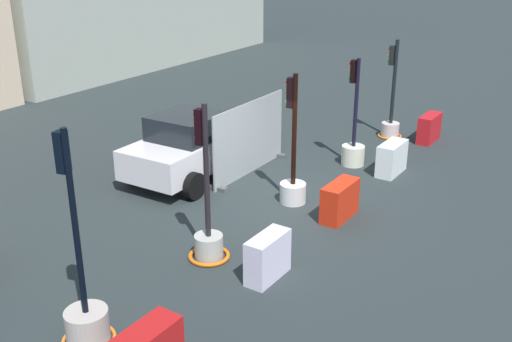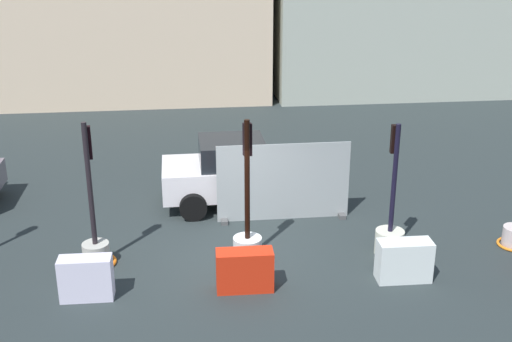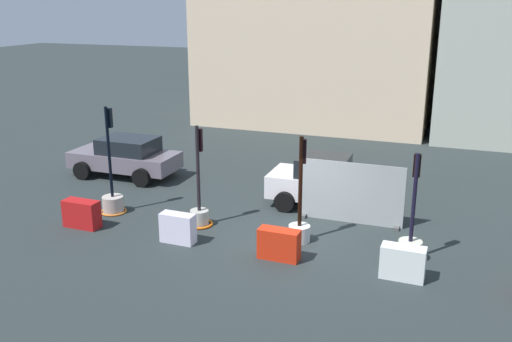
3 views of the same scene
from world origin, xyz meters
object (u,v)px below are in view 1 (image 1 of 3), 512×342
traffic_light_0 (85,311)px  construction_barrier_3 (392,158)px  construction_barrier_1 (268,257)px  construction_barrier_2 (340,201)px  traffic_light_2 (293,176)px  traffic_light_4 (391,119)px  traffic_light_3 (353,144)px  construction_barrier_4 (429,128)px  traffic_light_1 (208,231)px  car_white_van (191,146)px

traffic_light_0 → construction_barrier_3: traffic_light_0 is taller
traffic_light_0 → construction_barrier_1: (3.14, -1.41, -0.11)m
construction_barrier_1 → construction_barrier_2: construction_barrier_1 is taller
traffic_light_2 → traffic_light_4: traffic_light_2 is taller
traffic_light_3 → construction_barrier_3: bearing=-93.3°
traffic_light_0 → traffic_light_3: (9.55, -0.27, 0.04)m
construction_barrier_3 → construction_barrier_2: bearing=-179.9°
traffic_light_4 → construction_barrier_1: size_ratio=3.01×
traffic_light_2 → traffic_light_4: size_ratio=1.02×
construction_barrier_4 → traffic_light_1: bearing=171.7°
construction_barrier_4 → car_white_van: 7.69m
construction_barrier_1 → construction_barrier_4: (9.59, -0.01, -0.02)m
car_white_van → construction_barrier_2: bearing=-93.0°
traffic_light_2 → construction_barrier_1: bearing=-158.3°
traffic_light_3 → car_white_van: traffic_light_3 is taller
traffic_light_1 → traffic_light_2: 3.26m
construction_barrier_2 → construction_barrier_3: bearing=0.1°
traffic_light_0 → traffic_light_1: bearing=-0.3°
traffic_light_1 → traffic_light_4: (9.35, -0.22, 0.01)m
traffic_light_2 → construction_barrier_2: traffic_light_2 is taller
construction_barrier_1 → construction_barrier_2: bearing=-0.5°
traffic_light_1 → car_white_van: (3.29, 3.01, 0.27)m
traffic_light_4 → construction_barrier_2: 6.40m
traffic_light_2 → traffic_light_1: bearing=178.5°
traffic_light_3 → traffic_light_4: bearing=0.6°
construction_barrier_3 → car_white_van: bearing=124.5°
construction_barrier_3 → traffic_light_3: bearing=86.7°
traffic_light_0 → traffic_light_1: size_ratio=1.12×
traffic_light_3 → construction_barrier_1: size_ratio=2.92×
construction_barrier_2 → construction_barrier_4: 6.51m
traffic_light_0 → traffic_light_4: bearing=-1.1°
traffic_light_3 → traffic_light_1: bearing=177.7°
construction_barrier_1 → traffic_light_2: bearing=21.7°
traffic_light_3 → construction_barrier_3: traffic_light_3 is taller
traffic_light_2 → construction_barrier_1: 3.53m
traffic_light_0 → construction_barrier_2: traffic_light_0 is taller
traffic_light_2 → traffic_light_4: 6.09m
traffic_light_0 → construction_barrier_4: size_ratio=3.16×
traffic_light_4 → traffic_light_3: bearing=-179.4°
traffic_light_1 → car_white_van: size_ratio=0.81×
traffic_light_0 → traffic_light_1: traffic_light_0 is taller
traffic_light_3 → construction_barrier_3: 1.17m
traffic_light_2 → traffic_light_4: (6.09, -0.14, -0.09)m
traffic_light_0 → car_white_van: bearing=24.9°
construction_barrier_1 → construction_barrier_4: construction_barrier_1 is taller
traffic_light_2 → car_white_van: size_ratio=0.80×
construction_barrier_1 → car_white_van: car_white_van is taller
construction_barrier_3 → traffic_light_2: bearing=156.7°
construction_barrier_2 → traffic_light_1: bearing=155.1°
traffic_light_0 → traffic_light_3: size_ratio=1.18×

